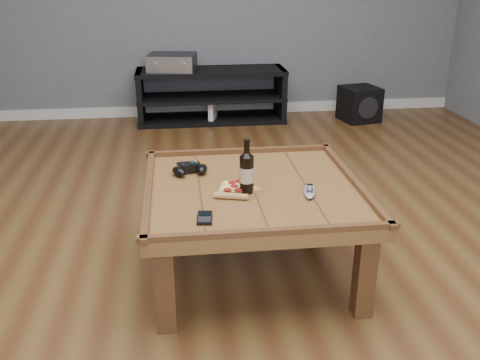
{
  "coord_description": "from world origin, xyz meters",
  "views": [
    {
      "loc": [
        -0.34,
        -2.29,
        1.42
      ],
      "look_at": [
        -0.07,
        -0.08,
        0.52
      ],
      "focal_mm": 40.0,
      "sensor_mm": 36.0,
      "label": 1
    }
  ],
  "objects": [
    {
      "name": "game_controller",
      "position": [
        -0.29,
        0.2,
        0.48
      ],
      "size": [
        0.2,
        0.15,
        0.05
      ],
      "rotation": [
        0.0,
        0.0,
        0.18
      ],
      "color": "black",
      "rests_on": "coffee_table"
    },
    {
      "name": "av_receiver",
      "position": [
        -0.36,
        2.74,
        0.57
      ],
      "size": [
        0.48,
        0.42,
        0.15
      ],
      "rotation": [
        0.0,
        0.0,
        -0.18
      ],
      "color": "black",
      "rests_on": "media_console"
    },
    {
      "name": "coffee_table",
      "position": [
        0.0,
        0.0,
        0.39
      ],
      "size": [
        1.03,
        1.03,
        0.48
      ],
      "color": "brown",
      "rests_on": "ground"
    },
    {
      "name": "baseboard",
      "position": [
        0.0,
        2.99,
        0.05
      ],
      "size": [
        5.0,
        0.02,
        0.1
      ],
      "primitive_type": "cube",
      "color": "silver",
      "rests_on": "ground"
    },
    {
      "name": "pizza_slice",
      "position": [
        -0.1,
        -0.05,
        0.46
      ],
      "size": [
        0.23,
        0.31,
        0.03
      ],
      "rotation": [
        0.0,
        0.0,
        -0.26
      ],
      "color": "tan",
      "rests_on": "coffee_table"
    },
    {
      "name": "ground",
      "position": [
        0.0,
        0.0,
        0.0
      ],
      "size": [
        6.0,
        6.0,
        0.0
      ],
      "primitive_type": "plane",
      "color": "#4B2A15",
      "rests_on": "ground"
    },
    {
      "name": "subwoofer",
      "position": [
        1.42,
        2.59,
        0.16
      ],
      "size": [
        0.39,
        0.39,
        0.33
      ],
      "rotation": [
        0.0,
        0.0,
        0.2
      ],
      "color": "black",
      "rests_on": "ground"
    },
    {
      "name": "game_console",
      "position": [
        0.0,
        2.66,
        0.11
      ],
      "size": [
        0.16,
        0.21,
        0.23
      ],
      "rotation": [
        0.0,
        0.0,
        -0.32
      ],
      "color": "slate",
      "rests_on": "ground"
    },
    {
      "name": "media_console",
      "position": [
        0.0,
        2.75,
        0.25
      ],
      "size": [
        1.4,
        0.45,
        0.5
      ],
      "color": "black",
      "rests_on": "ground"
    },
    {
      "name": "smartphone",
      "position": [
        -0.25,
        -0.32,
        0.46
      ],
      "size": [
        0.07,
        0.12,
        0.02
      ],
      "rotation": [
        0.0,
        0.0,
        -0.1
      ],
      "color": "black",
      "rests_on": "coffee_table"
    },
    {
      "name": "beer_bottle",
      "position": [
        -0.04,
        -0.06,
        0.55
      ],
      "size": [
        0.07,
        0.07,
        0.25
      ],
      "color": "black",
      "rests_on": "coffee_table"
    },
    {
      "name": "remote_control",
      "position": [
        0.24,
        -0.11,
        0.46
      ],
      "size": [
        0.09,
        0.18,
        0.03
      ],
      "rotation": [
        0.0,
        0.0,
        -0.25
      ],
      "color": "gray",
      "rests_on": "coffee_table"
    }
  ]
}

